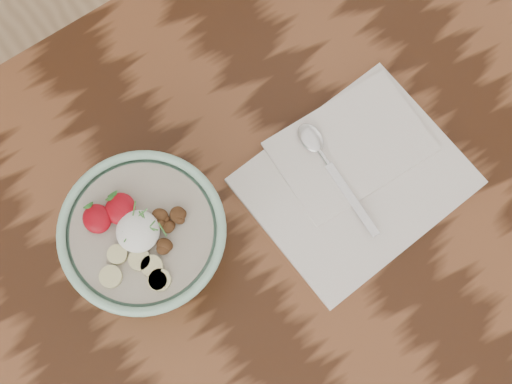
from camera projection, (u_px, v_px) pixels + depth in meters
table at (235, 302)px, 100.22cm from camera, size 160.00×90.00×75.00cm
breakfast_bowl at (146, 238)px, 86.34cm from camera, size 19.75×19.75×13.02cm
napkin at (355, 174)px, 94.72cm from camera, size 28.69×23.86×1.67cm
spoon at (321, 153)px, 94.06cm from camera, size 3.17×17.87×0.93cm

